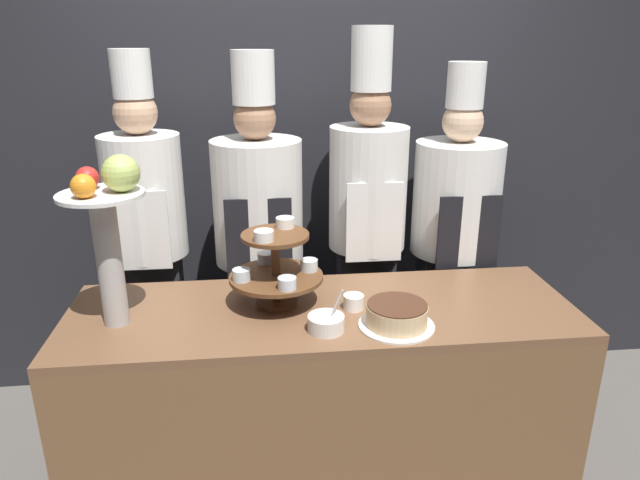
{
  "coord_description": "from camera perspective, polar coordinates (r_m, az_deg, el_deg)",
  "views": [
    {
      "loc": [
        -0.23,
        -1.68,
        1.87
      ],
      "look_at": [
        0.0,
        0.43,
        1.11
      ],
      "focal_mm": 32.0,
      "sensor_mm": 36.0,
      "label": 1
    }
  ],
  "objects": [
    {
      "name": "tiered_stand",
      "position": [
        2.23,
        -4.43,
        -2.59
      ],
      "size": [
        0.37,
        0.37,
        0.34
      ],
      "color": "brown",
      "rests_on": "buffet_counter"
    },
    {
      "name": "chef_left",
      "position": [
        2.76,
        -16.81,
        0.78
      ],
      "size": [
        0.36,
        0.36,
        1.82
      ],
      "color": "#28282D",
      "rests_on": "ground_plane"
    },
    {
      "name": "chef_center_left",
      "position": [
        2.72,
        -6.12,
        0.58
      ],
      "size": [
        0.42,
        0.42,
        1.82
      ],
      "color": "#28282D",
      "rests_on": "ground_plane"
    },
    {
      "name": "chef_center_right",
      "position": [
        2.75,
        4.73,
        2.12
      ],
      "size": [
        0.37,
        0.37,
        1.92
      ],
      "color": "#28282D",
      "rests_on": "ground_plane"
    },
    {
      "name": "fruit_pedestal",
      "position": [
        2.13,
        -20.43,
        1.85
      ],
      "size": [
        0.3,
        0.3,
        0.63
      ],
      "color": "#B2ADA8",
      "rests_on": "buffet_counter"
    },
    {
      "name": "buffet_counter",
      "position": [
        2.48,
        0.26,
        -15.8
      ],
      "size": [
        1.99,
        0.66,
        0.86
      ],
      "color": "brown",
      "rests_on": "ground_plane"
    },
    {
      "name": "cup_white",
      "position": [
        2.25,
        3.37,
        -6.2
      ],
      "size": [
        0.08,
        0.08,
        0.06
      ],
      "color": "white",
      "rests_on": "buffet_counter"
    },
    {
      "name": "serving_bowl_near",
      "position": [
        2.08,
        0.61,
        -8.31
      ],
      "size": [
        0.13,
        0.13,
        0.16
      ],
      "color": "white",
      "rests_on": "buffet_counter"
    },
    {
      "name": "cake_round",
      "position": [
        2.12,
        7.69,
        -7.51
      ],
      "size": [
        0.28,
        0.28,
        0.09
      ],
      "color": "white",
      "rests_on": "buffet_counter"
    },
    {
      "name": "wall_back",
      "position": [
        3.01,
        -1.81,
        10.69
      ],
      "size": [
        10.0,
        0.06,
        2.8
      ],
      "color": "#232328",
      "rests_on": "ground_plane"
    },
    {
      "name": "chef_right",
      "position": [
        2.89,
        13.22,
        0.74
      ],
      "size": [
        0.42,
        0.42,
        1.77
      ],
      "color": "#28282D",
      "rests_on": "ground_plane"
    }
  ]
}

